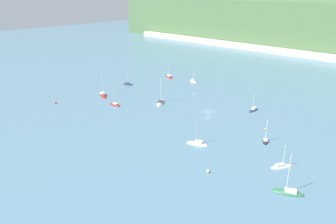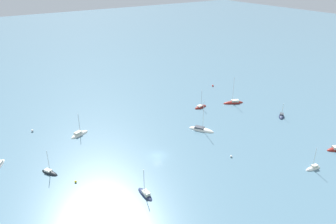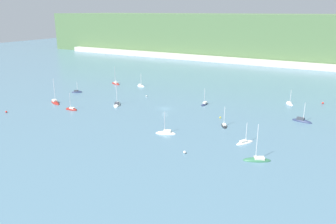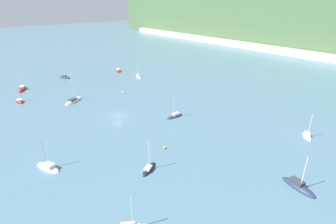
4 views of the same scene
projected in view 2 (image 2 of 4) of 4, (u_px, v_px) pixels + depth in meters
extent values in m
plane|color=slate|center=(158.00, 156.00, 89.86)|extent=(600.00, 600.00, 0.00)
ellipsoid|color=maroon|center=(233.00, 103.00, 123.34)|extent=(7.91, 5.02, 1.82)
cube|color=beige|center=(235.00, 101.00, 123.05)|extent=(3.13, 2.45, 0.84)
cylinder|color=silver|center=(233.00, 90.00, 121.06)|extent=(0.14, 0.14, 9.68)
ellipsoid|color=white|center=(313.00, 169.00, 84.07)|extent=(4.77, 2.25, 1.43)
cube|color=beige|center=(315.00, 166.00, 83.88)|extent=(1.81, 1.27, 0.74)
cylinder|color=silver|center=(315.00, 158.00, 82.60)|extent=(0.14, 0.14, 5.92)
ellipsoid|color=white|center=(80.00, 135.00, 100.75)|extent=(6.61, 4.07, 1.67)
cube|color=beige|center=(78.00, 133.00, 100.02)|extent=(2.61, 2.09, 0.80)
cylinder|color=#B2B2B7|center=(79.00, 124.00, 99.43)|extent=(0.14, 0.14, 6.59)
ellipsoid|color=#232D4C|center=(145.00, 195.00, 74.78)|extent=(1.73, 5.65, 1.17)
cube|color=silver|center=(146.00, 193.00, 74.14)|extent=(1.20, 2.04, 0.80)
cylinder|color=silver|center=(144.00, 181.00, 73.53)|extent=(0.14, 0.14, 6.41)
ellipsoid|color=white|center=(201.00, 130.00, 103.54)|extent=(6.35, 8.31, 1.87)
cube|color=#333842|center=(199.00, 128.00, 103.46)|extent=(2.99, 3.42, 0.56)
cylinder|color=silver|center=(203.00, 115.00, 101.15)|extent=(0.14, 0.14, 9.71)
ellipsoid|color=maroon|center=(201.00, 108.00, 119.74)|extent=(5.41, 2.24, 1.81)
cube|color=silver|center=(200.00, 106.00, 119.19)|extent=(1.99, 1.44, 0.50)
cylinder|color=silver|center=(201.00, 98.00, 118.39)|extent=(0.14, 0.14, 6.19)
ellipsoid|color=black|center=(50.00, 173.00, 82.39)|extent=(3.78, 5.19, 1.41)
cube|color=silver|center=(48.00, 171.00, 82.28)|extent=(1.82, 2.12, 0.55)
cylinder|color=silver|center=(48.00, 162.00, 80.83)|extent=(0.14, 0.14, 6.18)
ellipsoid|color=#232D4C|center=(281.00, 117.00, 112.47)|extent=(4.90, 4.32, 1.67)
cube|color=#333842|center=(282.00, 114.00, 112.48)|extent=(2.12, 2.02, 0.65)
cylinder|color=silver|center=(283.00, 110.00, 111.13)|extent=(0.14, 0.14, 4.56)
sphere|color=red|center=(213.00, 86.00, 139.94)|extent=(0.71, 0.71, 0.71)
sphere|color=white|center=(231.00, 156.00, 89.02)|extent=(0.59, 0.59, 0.59)
sphere|color=yellow|center=(76.00, 182.00, 78.76)|extent=(0.56, 0.56, 0.56)
sphere|color=white|center=(32.00, 131.00, 102.45)|extent=(0.76, 0.76, 0.76)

